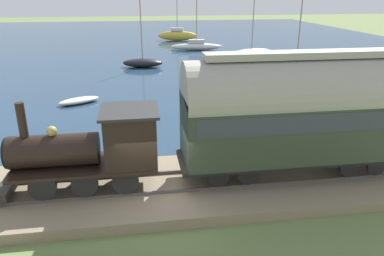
{
  "coord_description": "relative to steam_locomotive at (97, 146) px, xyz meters",
  "views": [
    {
      "loc": [
        -11.88,
        0.45,
        7.27
      ],
      "look_at": [
        3.76,
        -1.92,
        1.38
      ],
      "focal_mm": 35.0,
      "sensor_mm": 36.0,
      "label": 1
    }
  ],
  "objects": [
    {
      "name": "passenger_coach",
      "position": [
        -0.0,
        -7.35,
        0.99
      ],
      "size": [
        2.51,
        8.85,
        4.71
      ],
      "color": "black",
      "rests_on": "rail_embankment"
    },
    {
      "name": "sailboat_yellow",
      "position": [
        44.39,
        -7.91,
        -1.3
      ],
      "size": [
        2.42,
        5.97,
        7.12
      ],
      "rotation": [
        0.0,
        0.0,
        -0.24
      ],
      "color": "gold",
      "rests_on": "harbor_water"
    },
    {
      "name": "sailboat_black",
      "position": [
        24.67,
        -2.2,
        -1.63
      ],
      "size": [
        2.35,
        4.15,
        6.68
      ],
      "rotation": [
        0.0,
        0.0,
        -0.16
      ],
      "color": "black",
      "rests_on": "harbor_water"
    },
    {
      "name": "rail_embankment",
      "position": [
        -0.0,
        -1.96,
        -1.89
      ],
      "size": [
        4.92,
        56.0,
        0.51
      ],
      "color": "#84755B",
      "rests_on": "ground"
    },
    {
      "name": "sailboat_white",
      "position": [
        34.73,
        -9.24,
        -1.57
      ],
      "size": [
        1.91,
        6.56,
        6.13
      ],
      "rotation": [
        0.0,
        0.0,
        -0.12
      ],
      "color": "white",
      "rests_on": "harbor_water"
    },
    {
      "name": "rowboat_mid_harbor",
      "position": [
        12.67,
        2.41,
        -1.88
      ],
      "size": [
        2.25,
        2.95,
        0.38
      ],
      "rotation": [
        0.0,
        0.0,
        0.5
      ],
      "color": "beige",
      "rests_on": "harbor_water"
    },
    {
      "name": "ground_plane",
      "position": [
        -0.64,
        -1.96,
        -2.08
      ],
      "size": [
        200.0,
        200.0,
        0.0
      ],
      "primitive_type": "plane",
      "color": "#607542"
    },
    {
      "name": "sailboat_gray",
      "position": [
        28.98,
        -14.66,
        -1.59
      ],
      "size": [
        2.98,
        5.72,
        6.75
      ],
      "rotation": [
        0.0,
        0.0,
        0.27
      ],
      "color": "gray",
      "rests_on": "harbor_water"
    },
    {
      "name": "harbor_water",
      "position": [
        42.76,
        -1.96,
        -2.08
      ],
      "size": [
        80.0,
        80.0,
        0.01
      ],
      "color": "navy",
      "rests_on": "ground"
    },
    {
      "name": "steam_locomotive",
      "position": [
        0.0,
        0.0,
        0.0
      ],
      "size": [
        2.12,
        5.63,
        3.25
      ],
      "color": "black",
      "rests_on": "rail_embankment"
    },
    {
      "name": "rowboat_off_pier",
      "position": [
        10.41,
        -10.93,
        -1.82
      ],
      "size": [
        1.02,
        2.11,
        0.51
      ],
      "rotation": [
        0.0,
        0.0,
        0.03
      ],
      "color": "silver",
      "rests_on": "harbor_water"
    },
    {
      "name": "sailboat_brown",
      "position": [
        16.99,
        -14.8,
        -1.42
      ],
      "size": [
        3.88,
        5.71,
        6.94
      ],
      "rotation": [
        0.0,
        0.0,
        -0.43
      ],
      "color": "brown",
      "rests_on": "harbor_water"
    }
  ]
}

